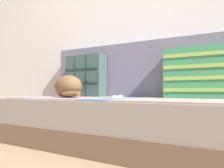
# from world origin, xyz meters

# --- Properties ---
(ground_plane) EXTENTS (14.00, 14.00, 0.00)m
(ground_plane) POSITION_xyz_m (0.00, 0.00, 0.00)
(ground_plane) COLOR #937556
(couch) EXTENTS (1.92, 0.81, 0.34)m
(couch) POSITION_xyz_m (-0.00, 0.14, 0.17)
(couch) COLOR brown
(couch) RESTS_ON ground_plane
(sofa_backrest) EXTENTS (1.89, 0.14, 0.46)m
(sofa_backrest) POSITION_xyz_m (0.00, 0.48, 0.57)
(sofa_backrest) COLOR slate
(sofa_backrest) RESTS_ON couch
(throw_pillow_quilted) EXTENTS (0.38, 0.14, 0.37)m
(throw_pillow_quilted) POSITION_xyz_m (-0.57, 0.33, 0.53)
(throw_pillow_quilted) COLOR #38514C
(throw_pillow_quilted) RESTS_ON couch
(throw_pillow_striped) EXTENTS (0.44, 0.14, 0.36)m
(throw_pillow_striped) POSITION_xyz_m (0.39, 0.33, 0.52)
(throw_pillow_striped) COLOR #3D8956
(throw_pillow_striped) RESTS_ON couch
(sleeping_cat) EXTENTS (0.37, 0.33, 0.17)m
(sleeping_cat) POSITION_xyz_m (-0.54, 0.06, 0.42)
(sleeping_cat) COLOR brown
(sleeping_cat) RESTS_ON couch
(game_remote_near) EXTENTS (0.08, 0.19, 0.02)m
(game_remote_near) POSITION_xyz_m (-0.13, 0.15, 0.35)
(game_remote_near) COLOR white
(game_remote_near) RESTS_ON couch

